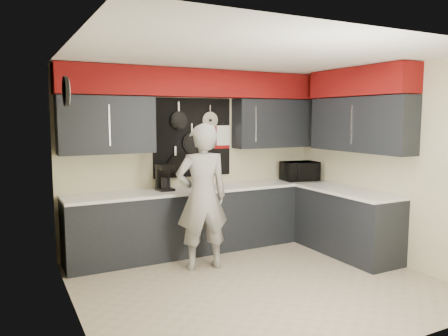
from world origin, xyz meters
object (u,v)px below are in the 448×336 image
microwave (300,171)px  knife_block (198,181)px  utensil_crock (203,182)px  person (202,197)px  coffee_maker (164,177)px

microwave → knife_block: size_ratio=2.71×
knife_block → utensil_crock: size_ratio=1.33×
person → utensil_crock: bearing=-108.2°
knife_block → person: bearing=-111.5°
microwave → person: 2.09m
utensil_crock → coffee_maker: coffee_maker is taller
utensil_crock → coffee_maker: (-0.59, -0.00, 0.11)m
person → microwave: bearing=-155.4°
microwave → coffee_maker: (-2.23, 0.12, 0.04)m
coffee_maker → microwave: bearing=-7.3°
knife_block → coffee_maker: 0.50m
utensil_crock → coffee_maker: 0.60m
coffee_maker → person: person is taller
coffee_maker → person: bearing=-76.1°
microwave → person: (-1.99, -0.61, -0.15)m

